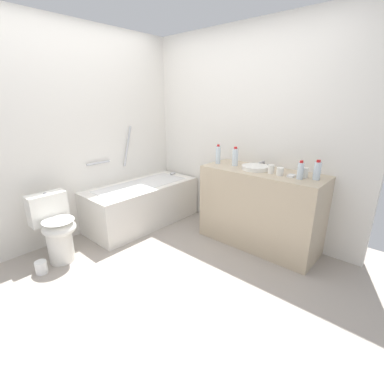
% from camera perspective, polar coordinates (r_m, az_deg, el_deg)
% --- Properties ---
extents(ground_plane, '(3.97, 3.97, 0.00)m').
position_cam_1_polar(ground_plane, '(2.86, -8.06, -16.37)').
color(ground_plane, '#9E9389').
extents(wall_back_tiled, '(3.37, 0.10, 2.48)m').
position_cam_1_polar(wall_back_tiled, '(3.57, -24.14, 10.73)').
color(wall_back_tiled, silver).
rests_on(wall_back_tiled, ground_plane).
extents(wall_right_mirror, '(0.10, 3.09, 2.48)m').
position_cam_1_polar(wall_right_mirror, '(3.55, 10.44, 11.98)').
color(wall_right_mirror, silver).
rests_on(wall_right_mirror, ground_plane).
extents(bathtub, '(1.53, 0.67, 1.30)m').
position_cam_1_polar(bathtub, '(3.81, -10.35, -2.16)').
color(bathtub, silver).
rests_on(bathtub, ground_plane).
extents(toilet, '(0.38, 0.47, 0.73)m').
position_cam_1_polar(toilet, '(3.20, -26.60, -6.73)').
color(toilet, white).
rests_on(toilet, ground_plane).
extents(vanity_counter, '(0.54, 1.35, 0.90)m').
position_cam_1_polar(vanity_counter, '(3.24, 13.96, -3.38)').
color(vanity_counter, tan).
rests_on(vanity_counter, ground_plane).
extents(sink_basin, '(0.30, 0.30, 0.04)m').
position_cam_1_polar(sink_basin, '(3.13, 13.14, 5.01)').
color(sink_basin, white).
rests_on(sink_basin, vanity_counter).
extents(sink_faucet, '(0.11, 0.15, 0.07)m').
position_cam_1_polar(sink_faucet, '(3.29, 14.69, 5.68)').
color(sink_faucet, '#A7A7AC').
rests_on(sink_faucet, vanity_counter).
extents(water_bottle_0, '(0.07, 0.07, 0.22)m').
position_cam_1_polar(water_bottle_0, '(3.26, 9.02, 7.27)').
color(water_bottle_0, silver).
rests_on(water_bottle_0, vanity_counter).
extents(water_bottle_1, '(0.06, 0.06, 0.23)m').
position_cam_1_polar(water_bottle_1, '(3.35, 5.49, 7.78)').
color(water_bottle_1, silver).
rests_on(water_bottle_1, vanity_counter).
extents(water_bottle_2, '(0.07, 0.07, 0.19)m').
position_cam_1_polar(water_bottle_2, '(2.90, 24.75, 4.09)').
color(water_bottle_2, silver).
rests_on(water_bottle_2, vanity_counter).
extents(water_bottle_3, '(0.06, 0.06, 0.18)m').
position_cam_1_polar(water_bottle_3, '(2.86, 21.76, 4.19)').
color(water_bottle_3, silver).
rests_on(water_bottle_3, vanity_counter).
extents(drinking_glass_0, '(0.07, 0.07, 0.08)m').
position_cam_1_polar(drinking_glass_0, '(2.95, 17.96, 4.10)').
color(drinking_glass_0, white).
rests_on(drinking_glass_0, vanity_counter).
extents(drinking_glass_1, '(0.06, 0.06, 0.09)m').
position_cam_1_polar(drinking_glass_1, '(3.00, 16.25, 4.62)').
color(drinking_glass_1, white).
rests_on(drinking_glass_1, vanity_counter).
extents(drinking_glass_2, '(0.06, 0.06, 0.10)m').
position_cam_1_polar(drinking_glass_2, '(2.93, 22.54, 3.74)').
color(drinking_glass_2, white).
rests_on(drinking_glass_2, vanity_counter).
extents(soap_dish, '(0.09, 0.06, 0.02)m').
position_cam_1_polar(soap_dish, '(2.94, 20.10, 3.22)').
color(soap_dish, white).
rests_on(soap_dish, vanity_counter).
extents(toilet_paper_roll, '(0.11, 0.11, 0.13)m').
position_cam_1_polar(toilet_paper_roll, '(3.17, -29.04, -13.62)').
color(toilet_paper_roll, white).
rests_on(toilet_paper_roll, ground_plane).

